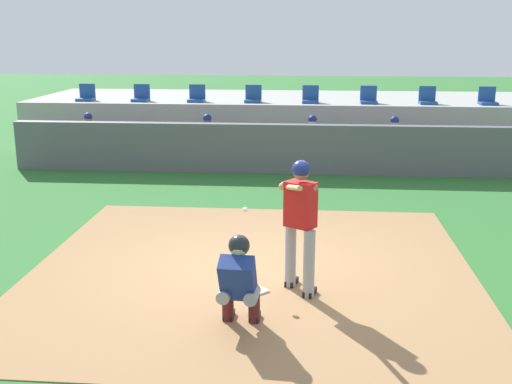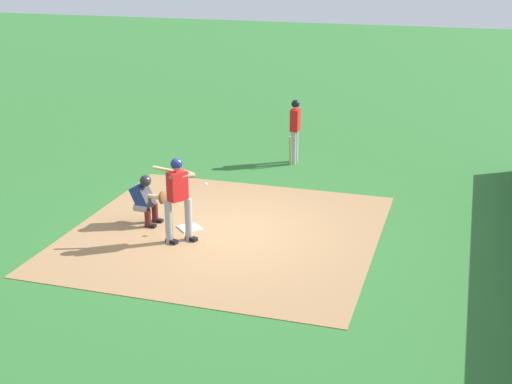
% 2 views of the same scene
% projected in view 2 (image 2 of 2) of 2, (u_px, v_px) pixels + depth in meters
% --- Properties ---
extents(ground_plane, '(80.00, 80.00, 0.00)m').
position_uv_depth(ground_plane, '(225.00, 233.00, 15.08)').
color(ground_plane, '#2D6B2D').
extents(dirt_infield, '(6.40, 6.40, 0.01)m').
position_uv_depth(dirt_infield, '(225.00, 233.00, 15.08)').
color(dirt_infield, '#9E754C').
rests_on(dirt_infield, ground).
extents(home_plate, '(0.62, 0.62, 0.02)m').
position_uv_depth(home_plate, '(190.00, 228.00, 15.29)').
color(home_plate, white).
rests_on(home_plate, dirt_infield).
extents(batter_at_plate, '(0.54, 0.91, 1.80)m').
position_uv_depth(batter_at_plate, '(178.00, 194.00, 14.31)').
color(batter_at_plate, '#99999E').
rests_on(batter_at_plate, ground).
extents(catcher_crouched, '(0.50, 1.74, 1.13)m').
position_uv_depth(catcher_crouched, '(147.00, 198.00, 15.35)').
color(catcher_crouched, gray).
rests_on(catcher_crouched, ground).
extents(on_deck_batter, '(0.58, 0.23, 1.79)m').
position_uv_depth(on_deck_batter, '(295.00, 127.00, 19.49)').
color(on_deck_batter, '#99999E').
rests_on(on_deck_batter, ground).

